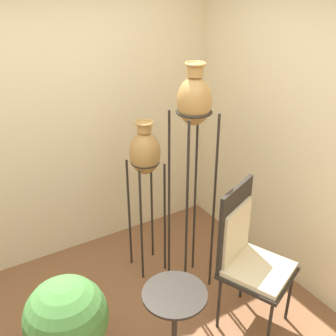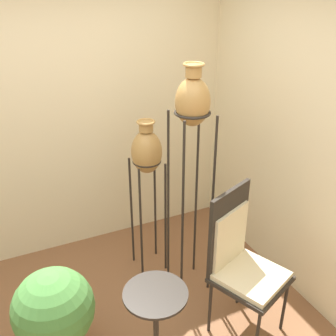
{
  "view_description": "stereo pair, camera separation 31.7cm",
  "coord_description": "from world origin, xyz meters",
  "px_view_note": "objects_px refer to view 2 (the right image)",
  "views": [
    {
      "loc": [
        -0.8,
        -1.67,
        2.49
      ],
      "look_at": [
        0.67,
        0.76,
        1.09
      ],
      "focal_mm": 42.0,
      "sensor_mm": 36.0,
      "label": 1
    },
    {
      "loc": [
        -0.53,
        -1.82,
        2.49
      ],
      "look_at": [
        0.67,
        0.76,
        1.09
      ],
      "focal_mm": 42.0,
      "sensor_mm": 36.0,
      "label": 2
    }
  ],
  "objects_px": {
    "vase_stand_tall": "(192,111)",
    "potted_plant": "(55,314)",
    "vase_stand_medium": "(147,155)",
    "chair": "(241,258)",
    "side_table": "(156,319)"
  },
  "relations": [
    {
      "from": "vase_stand_tall",
      "to": "potted_plant",
      "type": "xyz_separation_m",
      "value": [
        -1.18,
        -0.3,
        -1.18
      ]
    },
    {
      "from": "vase_stand_medium",
      "to": "chair",
      "type": "distance_m",
      "value": 1.12
    },
    {
      "from": "chair",
      "to": "potted_plant",
      "type": "distance_m",
      "value": 1.35
    },
    {
      "from": "chair",
      "to": "side_table",
      "type": "height_order",
      "value": "chair"
    },
    {
      "from": "vase_stand_tall",
      "to": "chair",
      "type": "bearing_deg",
      "value": -77.69
    },
    {
      "from": "chair",
      "to": "vase_stand_medium",
      "type": "bearing_deg",
      "value": 87.25
    },
    {
      "from": "vase_stand_tall",
      "to": "chair",
      "type": "height_order",
      "value": "vase_stand_tall"
    },
    {
      "from": "vase_stand_tall",
      "to": "side_table",
      "type": "relative_size",
      "value": 2.57
    },
    {
      "from": "side_table",
      "to": "vase_stand_medium",
      "type": "bearing_deg",
      "value": 70.0
    },
    {
      "from": "chair",
      "to": "side_table",
      "type": "distance_m",
      "value": 0.77
    },
    {
      "from": "vase_stand_tall",
      "to": "vase_stand_medium",
      "type": "relative_size",
      "value": 1.35
    },
    {
      "from": "vase_stand_medium",
      "to": "chair",
      "type": "xyz_separation_m",
      "value": [
        0.34,
        -0.94,
        -0.5
      ]
    },
    {
      "from": "vase_stand_medium",
      "to": "chair",
      "type": "bearing_deg",
      "value": -70.11
    },
    {
      "from": "chair",
      "to": "side_table",
      "type": "bearing_deg",
      "value": 169.92
    },
    {
      "from": "vase_stand_tall",
      "to": "potted_plant",
      "type": "bearing_deg",
      "value": -165.68
    }
  ]
}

